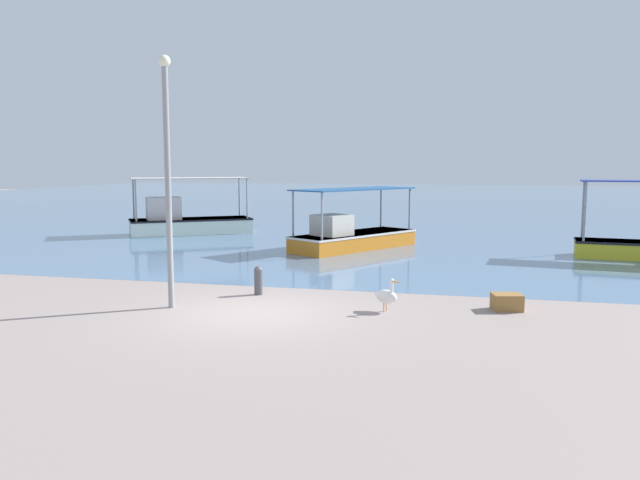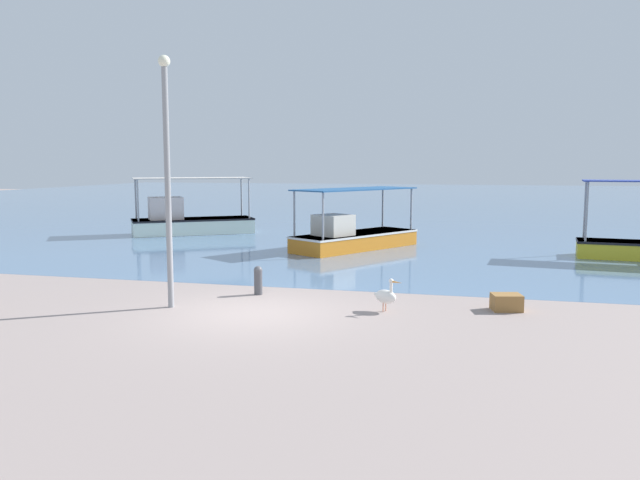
% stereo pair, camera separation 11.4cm
% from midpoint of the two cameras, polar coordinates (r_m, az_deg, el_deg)
% --- Properties ---
extents(ground, '(120.00, 120.00, 0.00)m').
position_cam_midpoint_polar(ground, '(14.49, -6.20, -6.66)').
color(ground, gray).
extents(harbor_water, '(110.00, 90.00, 0.00)m').
position_cam_midpoint_polar(harbor_water, '(61.54, 8.97, 3.70)').
color(harbor_water, '#57789E').
rests_on(harbor_water, ground).
extents(fishing_boat_center, '(4.62, 5.85, 2.43)m').
position_cam_midpoint_polar(fishing_boat_center, '(25.05, 2.74, 0.46)').
color(fishing_boat_center, orange).
rests_on(fishing_boat_center, harbor_water).
extents(fishing_boat_far_right, '(5.95, 4.87, 2.74)m').
position_cam_midpoint_polar(fishing_boat_far_right, '(31.21, -12.27, 1.81)').
color(fishing_boat_far_right, white).
rests_on(fishing_boat_far_right, harbor_water).
extents(pelican, '(0.74, 0.52, 0.80)m').
position_cam_midpoint_polar(pelican, '(14.54, 5.87, -5.09)').
color(pelican, '#E0997A').
rests_on(pelican, ground).
extents(lamp_post, '(0.28, 0.28, 5.88)m').
position_cam_midpoint_polar(lamp_post, '(15.02, -13.98, 6.36)').
color(lamp_post, gray).
rests_on(lamp_post, ground).
extents(mooring_bollard, '(0.23, 0.23, 0.76)m').
position_cam_midpoint_polar(mooring_bollard, '(16.41, -5.86, -3.60)').
color(mooring_bollard, '#47474C').
rests_on(mooring_bollard, ground).
extents(cargo_crate, '(0.77, 0.66, 0.39)m').
position_cam_midpoint_polar(cargo_crate, '(15.27, 16.51, -5.46)').
color(cargo_crate, olive).
rests_on(cargo_crate, ground).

